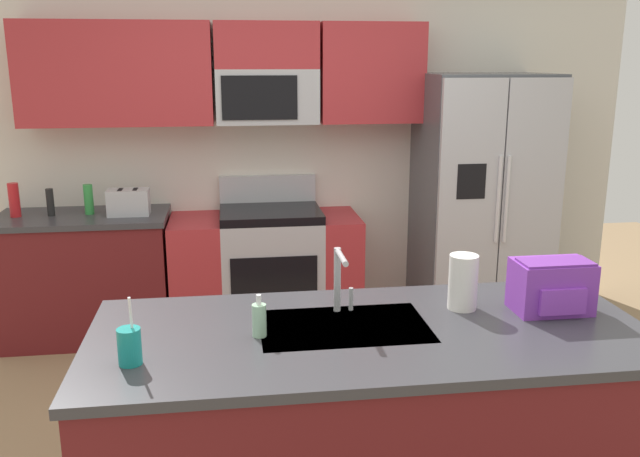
# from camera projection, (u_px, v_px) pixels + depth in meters

# --- Properties ---
(kitchen_wall_unit) EXTENTS (5.20, 0.43, 2.60)m
(kitchen_wall_unit) POSITION_uv_depth(u_px,v_px,m) (270.00, 125.00, 4.98)
(kitchen_wall_unit) COLOR silver
(kitchen_wall_unit) RESTS_ON ground
(back_counter) EXTENTS (1.17, 0.63, 0.90)m
(back_counter) POSITION_uv_depth(u_px,v_px,m) (87.00, 276.00, 4.78)
(back_counter) COLOR maroon
(back_counter) RESTS_ON ground
(range_oven) EXTENTS (1.36, 0.61, 1.10)m
(range_oven) POSITION_uv_depth(u_px,v_px,m) (266.00, 270.00, 4.95)
(range_oven) COLOR #B7BABF
(range_oven) RESTS_ON ground
(refrigerator) EXTENTS (0.90, 0.76, 1.85)m
(refrigerator) POSITION_uv_depth(u_px,v_px,m) (481.00, 202.00, 4.98)
(refrigerator) COLOR #4C4F54
(refrigerator) RESTS_ON ground
(island_counter) EXTENTS (2.24, 0.98, 0.90)m
(island_counter) POSITION_uv_depth(u_px,v_px,m) (369.00, 429.00, 2.81)
(island_counter) COLOR maroon
(island_counter) RESTS_ON ground
(toaster) EXTENTS (0.28, 0.16, 0.18)m
(toaster) POSITION_uv_depth(u_px,v_px,m) (129.00, 202.00, 4.64)
(toaster) COLOR #B7BABF
(toaster) RESTS_ON back_counter
(pepper_mill) EXTENTS (0.05, 0.05, 0.19)m
(pepper_mill) POSITION_uv_depth(u_px,v_px,m) (50.00, 202.00, 4.62)
(pepper_mill) COLOR black
(pepper_mill) RESTS_ON back_counter
(bottle_green) EXTENTS (0.06, 0.06, 0.21)m
(bottle_green) POSITION_uv_depth(u_px,v_px,m) (89.00, 199.00, 4.67)
(bottle_green) COLOR green
(bottle_green) RESTS_ON back_counter
(bottle_red) EXTENTS (0.07, 0.07, 0.23)m
(bottle_red) POSITION_uv_depth(u_px,v_px,m) (14.00, 200.00, 4.59)
(bottle_red) COLOR red
(bottle_red) RESTS_ON back_counter
(sink_faucet) EXTENTS (0.08, 0.21, 0.28)m
(sink_faucet) POSITION_uv_depth(u_px,v_px,m) (340.00, 275.00, 2.83)
(sink_faucet) COLOR #B7BABF
(sink_faucet) RESTS_ON island_counter
(drink_cup_teal) EXTENTS (0.08, 0.08, 0.25)m
(drink_cup_teal) POSITION_uv_depth(u_px,v_px,m) (130.00, 346.00, 2.37)
(drink_cup_teal) COLOR teal
(drink_cup_teal) RESTS_ON island_counter
(soap_dispenser) EXTENTS (0.06, 0.06, 0.17)m
(soap_dispenser) POSITION_uv_depth(u_px,v_px,m) (259.00, 320.00, 2.62)
(soap_dispenser) COLOR #A5D8B2
(soap_dispenser) RESTS_ON island_counter
(paper_towel_roll) EXTENTS (0.12, 0.12, 0.24)m
(paper_towel_roll) POSITION_uv_depth(u_px,v_px,m) (463.00, 282.00, 2.89)
(paper_towel_roll) COLOR white
(paper_towel_roll) RESTS_ON island_counter
(backpack) EXTENTS (0.32, 0.22, 0.23)m
(backpack) POSITION_uv_depth(u_px,v_px,m) (552.00, 285.00, 2.86)
(backpack) COLOR purple
(backpack) RESTS_ON island_counter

